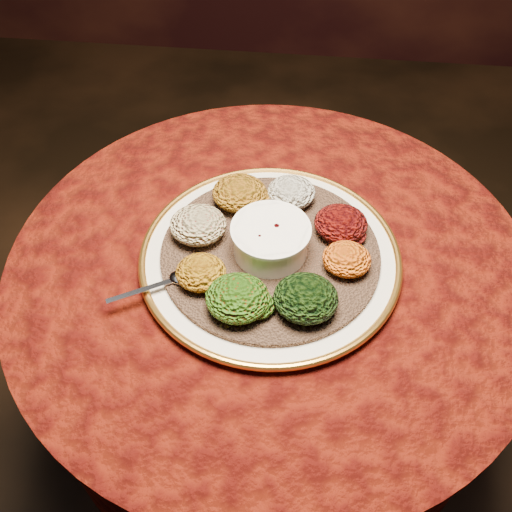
# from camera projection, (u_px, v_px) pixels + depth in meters

# --- Properties ---
(table) EXTENTS (0.96, 0.96, 0.73)m
(table) POSITION_uv_depth(u_px,v_px,m) (269.00, 315.00, 1.17)
(table) COLOR black
(table) RESTS_ON ground
(platter) EXTENTS (0.49, 0.49, 0.02)m
(platter) POSITION_uv_depth(u_px,v_px,m) (270.00, 256.00, 1.02)
(platter) COLOR silver
(platter) RESTS_ON table
(injera) EXTENTS (0.45, 0.45, 0.01)m
(injera) POSITION_uv_depth(u_px,v_px,m) (270.00, 252.00, 1.01)
(injera) COLOR brown
(injera) RESTS_ON platter
(stew_bowl) EXTENTS (0.14, 0.14, 0.06)m
(stew_bowl) POSITION_uv_depth(u_px,v_px,m) (271.00, 238.00, 0.99)
(stew_bowl) COLOR white
(stew_bowl) RESTS_ON injera
(spoon) EXTENTS (0.14, 0.08, 0.01)m
(spoon) POSITION_uv_depth(u_px,v_px,m) (175.00, 279.00, 0.96)
(spoon) COLOR silver
(spoon) RESTS_ON injera
(portion_ayib) EXTENTS (0.09, 0.09, 0.04)m
(portion_ayib) POSITION_uv_depth(u_px,v_px,m) (291.00, 192.00, 1.08)
(portion_ayib) COLOR beige
(portion_ayib) RESTS_ON injera
(portion_kitfo) EXTENTS (0.10, 0.09, 0.05)m
(portion_kitfo) POSITION_uv_depth(u_px,v_px,m) (341.00, 223.00, 1.02)
(portion_kitfo) COLOR black
(portion_kitfo) RESTS_ON injera
(portion_tikil) EXTENTS (0.08, 0.08, 0.04)m
(portion_tikil) POSITION_uv_depth(u_px,v_px,m) (347.00, 259.00, 0.97)
(portion_tikil) COLOR #A4720D
(portion_tikil) RESTS_ON injera
(portion_gomen) EXTENTS (0.11, 0.10, 0.05)m
(portion_gomen) POSITION_uv_depth(u_px,v_px,m) (306.00, 298.00, 0.91)
(portion_gomen) COLOR black
(portion_gomen) RESTS_ON injera
(portion_mixveg) EXTENTS (0.10, 0.10, 0.05)m
(portion_mixveg) POSITION_uv_depth(u_px,v_px,m) (238.00, 298.00, 0.91)
(portion_mixveg) COLOR maroon
(portion_mixveg) RESTS_ON injera
(portion_kik) EXTENTS (0.09, 0.08, 0.04)m
(portion_kik) POSITION_uv_depth(u_px,v_px,m) (201.00, 272.00, 0.95)
(portion_kik) COLOR #AC740F
(portion_kik) RESTS_ON injera
(portion_timatim) EXTENTS (0.10, 0.10, 0.05)m
(portion_timatim) POSITION_uv_depth(u_px,v_px,m) (198.00, 225.00, 1.02)
(portion_timatim) COLOR maroon
(portion_timatim) RESTS_ON injera
(portion_shiro) EXTENTS (0.10, 0.10, 0.05)m
(portion_shiro) POSITION_uv_depth(u_px,v_px,m) (239.00, 193.00, 1.07)
(portion_shiro) COLOR #9C5B12
(portion_shiro) RESTS_ON injera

